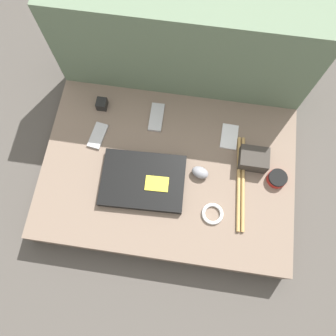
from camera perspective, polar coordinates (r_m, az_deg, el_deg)
The scene contains 13 objects.
ground_plane at distance 1.43m, azimuth 0.00°, elevation -1.78°, with size 8.00×8.00×0.00m, color #4C4742.
couch_seat at distance 1.37m, azimuth 0.00°, elevation -1.06°, with size 1.02×0.70×0.12m.
couch_backrest at distance 1.40m, azimuth 2.83°, elevation 19.37°, with size 1.02×0.20×0.54m.
laptop at distance 1.29m, azimuth -4.37°, elevation -2.20°, with size 0.34×0.25×0.03m.
computer_mouse at distance 1.30m, azimuth 5.63°, elevation -0.63°, with size 0.08×0.06×0.04m.
speaker_puck at distance 1.36m, azimuth 18.47°, elevation -1.74°, with size 0.08×0.08×0.03m.
phone_silver at distance 1.40m, azimuth -2.02°, elevation 8.84°, with size 0.06×0.13×0.01m.
phone_black at distance 1.40m, azimuth -12.12°, elevation 5.54°, with size 0.07×0.12×0.01m.
phone_small at distance 1.39m, azimuth 10.62°, elevation 5.40°, with size 0.07×0.11×0.01m.
camera_pouch at distance 1.34m, azimuth 14.66°, elevation 1.54°, with size 0.11×0.09×0.06m.
charger_brick at distance 1.44m, azimuth -11.45°, elevation 10.87°, with size 0.04×0.05×0.04m.
cable_coil at distance 1.28m, azimuth 7.76°, elevation -7.91°, with size 0.08×0.08×0.01m.
drumstick_pair at distance 1.33m, azimuth 12.56°, elevation -2.50°, with size 0.06×0.39×0.01m.
Camera 1 is at (0.06, -0.41, 1.37)m, focal length 35.00 mm.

